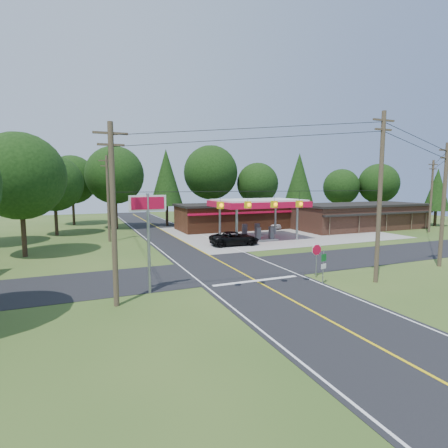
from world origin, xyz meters
name	(u,v)px	position (x,y,z in m)	size (l,w,h in m)	color
ground	(235,269)	(0.00, 0.00, 0.00)	(120.00, 120.00, 0.00)	#304E1B
main_highway	(235,269)	(0.00, 0.00, 0.01)	(8.00, 120.00, 0.02)	black
cross_road	(235,269)	(0.00, 0.00, 0.01)	(70.00, 7.00, 0.02)	black
lane_center_yellow	(235,269)	(0.00, 0.00, 0.03)	(0.15, 110.00, 0.00)	yellow
gas_canopy	(258,204)	(9.00, 13.00, 4.27)	(10.60, 7.40, 4.88)	gray
convenience_store	(232,216)	(10.00, 22.98, 1.92)	(16.40, 7.55, 3.80)	#5B2E1A
strip_building	(359,216)	(28.00, 15.98, 1.91)	(20.40, 8.75, 3.80)	#341D15
utility_pole_near_right	(380,196)	(7.50, -7.00, 5.96)	(1.80, 0.30, 11.50)	#473828
utility_pole_near_left	(113,213)	(-9.50, -5.00, 5.20)	(1.80, 0.30, 10.00)	#473828
utility_pole_far_left	(108,197)	(-8.00, 18.00, 5.20)	(1.80, 0.30, 10.00)	#473828
utility_pole_right_b	(444,203)	(16.00, -5.50, 5.20)	(1.80, 0.30, 10.00)	#473828
utility_pole_far_right	(431,195)	(34.00, 9.00, 5.20)	(1.80, 0.30, 10.00)	#473828
utility_pole_north	(109,196)	(-6.50, 35.00, 4.75)	(0.30, 0.30, 9.50)	#473828
overhead_beacons	(261,193)	(-1.00, -6.00, 6.21)	(17.04, 2.04, 1.03)	black
treeline_backdrop	(170,179)	(0.82, 24.01, 7.49)	(70.27, 51.59, 13.30)	#332316
suv_car	(234,239)	(4.50, 10.00, 0.76)	(5.47, 5.47, 1.52)	black
sedan_car	(271,224)	(15.59, 21.00, 0.71)	(4.18, 4.18, 1.43)	silver
big_stop_sign	(148,221)	(-7.36, -3.43, 4.52)	(2.29, 0.33, 6.17)	gray
octagonal_stop_sign	(317,252)	(4.50, -4.36, 1.82)	(0.85, 0.09, 2.45)	gray
route_sign_post	(324,264)	(3.80, -6.02, 1.42)	(0.48, 0.15, 2.38)	gray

